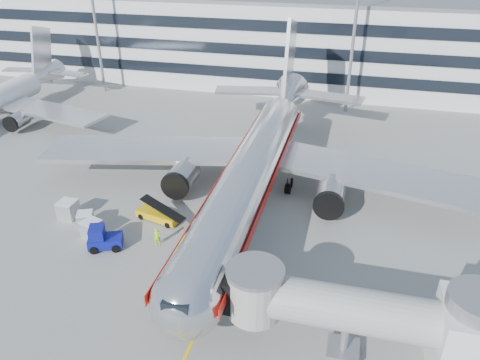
% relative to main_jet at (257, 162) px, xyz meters
% --- Properties ---
extents(ground, '(180.00, 180.00, 0.00)m').
position_rel_main_jet_xyz_m(ground, '(0.00, -11.72, -4.23)').
color(ground, gray).
rests_on(ground, ground).
extents(lead_in_line, '(0.25, 70.00, 0.01)m').
position_rel_main_jet_xyz_m(lead_in_line, '(0.00, -1.72, -4.23)').
color(lead_in_line, yellow).
rests_on(lead_in_line, ground).
extents(main_jet, '(50.95, 48.70, 16.06)m').
position_rel_main_jet_xyz_m(main_jet, '(0.00, 0.00, 0.00)').
color(main_jet, silver).
rests_on(main_jet, ground).
extents(jet_bridge, '(17.80, 4.50, 7.00)m').
position_rel_main_jet_xyz_m(jet_bridge, '(12.18, -19.72, -0.36)').
color(jet_bridge, silver).
rests_on(jet_bridge, ground).
extents(terminal, '(150.00, 24.25, 15.60)m').
position_rel_main_jet_xyz_m(terminal, '(0.00, 46.23, 3.57)').
color(terminal, silver).
rests_on(terminal, ground).
extents(light_mast_west, '(2.40, 1.20, 25.45)m').
position_rel_main_jet_xyz_m(light_mast_west, '(-35.00, 30.28, 10.64)').
color(light_mast_west, gray).
rests_on(light_mast_west, ground).
extents(light_mast_centre, '(2.40, 1.20, 25.45)m').
position_rel_main_jet_xyz_m(light_mast_centre, '(8.00, 30.28, 10.64)').
color(light_mast_centre, gray).
rests_on(light_mast_centre, ground).
extents(belt_loader, '(4.91, 2.68, 2.29)m').
position_rel_main_jet_xyz_m(belt_loader, '(-8.59, -7.04, -3.58)').
color(belt_loader, '#DDAA09').
rests_on(belt_loader, ground).
extents(baggage_tug, '(3.47, 2.83, 2.28)m').
position_rel_main_jet_xyz_m(baggage_tug, '(-11.65, -12.66, -3.24)').
color(baggage_tug, navy).
rests_on(baggage_tug, ground).
extents(cargo_container_left, '(1.77, 1.77, 1.84)m').
position_rel_main_jet_xyz_m(cargo_container_left, '(-17.67, -8.85, -3.31)').
color(cargo_container_left, '#B8BBC0').
rests_on(cargo_container_left, ground).
extents(cargo_container_right, '(1.93, 1.93, 1.57)m').
position_rel_main_jet_xyz_m(cargo_container_right, '(-15.07, -9.94, -3.45)').
color(cargo_container_right, '#B8BBC0').
rests_on(cargo_container_right, ground).
extents(cargo_container_front, '(2.01, 2.01, 1.69)m').
position_rel_main_jet_xyz_m(cargo_container_front, '(-13.60, -11.26, -3.38)').
color(cargo_container_front, '#B8BBC0').
rests_on(cargo_container_front, ground).
extents(ramp_worker, '(0.78, 0.67, 1.80)m').
position_rel_main_jet_xyz_m(ramp_worker, '(-7.01, -10.98, -3.34)').
color(ramp_worker, '#99FA1A').
rests_on(ramp_worker, ground).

